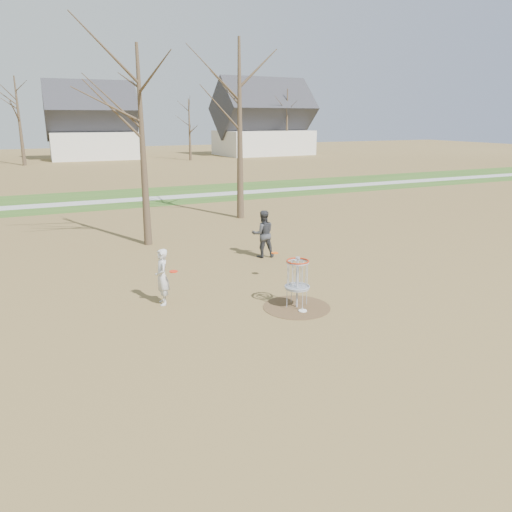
{
  "coord_description": "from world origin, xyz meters",
  "views": [
    {
      "loc": [
        -6.21,
        -10.83,
        4.87
      ],
      "look_at": [
        -0.5,
        1.5,
        1.1
      ],
      "focal_mm": 35.0,
      "sensor_mm": 36.0,
      "label": 1
    }
  ],
  "objects_px": {
    "disc_grounded": "(303,311)",
    "disc_golf_basket": "(297,275)",
    "player_standing": "(162,277)",
    "player_throwing": "(263,234)"
  },
  "relations": [
    {
      "from": "disc_grounded",
      "to": "disc_golf_basket",
      "type": "distance_m",
      "value": 0.95
    },
    {
      "from": "player_standing",
      "to": "player_throwing",
      "type": "bearing_deg",
      "value": 129.46
    },
    {
      "from": "player_throwing",
      "to": "disc_grounded",
      "type": "distance_m",
      "value": 5.46
    },
    {
      "from": "disc_grounded",
      "to": "player_standing",
      "type": "bearing_deg",
      "value": 146.71
    },
    {
      "from": "disc_grounded",
      "to": "disc_golf_basket",
      "type": "xyz_separation_m",
      "value": [
        0.0,
        0.33,
        0.89
      ]
    },
    {
      "from": "disc_grounded",
      "to": "disc_golf_basket",
      "type": "relative_size",
      "value": 0.16
    },
    {
      "from": "player_throwing",
      "to": "disc_grounded",
      "type": "height_order",
      "value": "player_throwing"
    },
    {
      "from": "player_throwing",
      "to": "disc_grounded",
      "type": "relative_size",
      "value": 7.77
    },
    {
      "from": "disc_golf_basket",
      "to": "disc_grounded",
      "type": "bearing_deg",
      "value": -90.45
    },
    {
      "from": "disc_golf_basket",
      "to": "player_throwing",
      "type": "bearing_deg",
      "value": 74.59
    }
  ]
}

